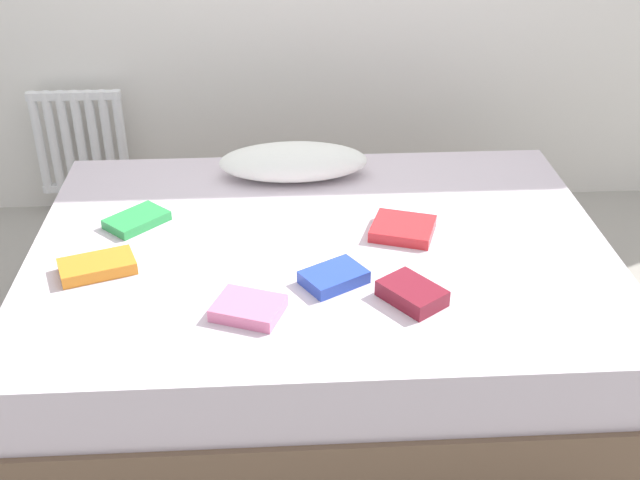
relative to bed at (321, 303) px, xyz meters
The scene contains 10 objects.
ground_plane 0.25m from the bed, ahead, with size 8.00×8.00×0.00m, color #9E998E.
bed is the anchor object (origin of this frame).
radiator 1.61m from the bed, 131.58° to the left, with size 0.43×0.04×0.51m.
pillow 0.62m from the bed, 98.44° to the left, with size 0.58×0.27×0.13m, color white.
textbook_green 0.72m from the bed, 165.50° to the left, with size 0.21×0.13×0.03m, color green.
textbook_pink 0.54m from the bed, 120.36° to the right, with size 0.19×0.15×0.04m, color pink.
textbook_maroon 0.53m from the bed, 55.35° to the right, with size 0.19×0.13×0.05m, color maroon.
textbook_red 0.40m from the bed, ahead, with size 0.21×0.19×0.04m, color red.
textbook_orange 0.79m from the bed, 168.61° to the right, with size 0.23×0.13×0.04m, color orange.
textbook_blue 0.37m from the bed, 84.36° to the right, with size 0.19×0.13×0.04m, color #2847B7.
Camera 1 is at (-0.14, -2.34, 1.86)m, focal length 44.58 mm.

